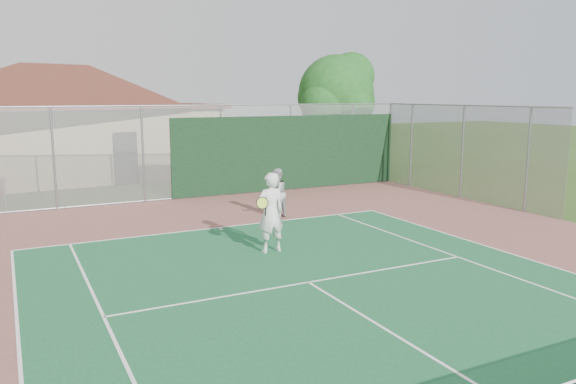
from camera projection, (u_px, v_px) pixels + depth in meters
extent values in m
cylinder|color=gray|center=(54.00, 159.00, 18.95)|extent=(0.08, 0.08, 3.50)
cylinder|color=gray|center=(143.00, 155.00, 20.28)|extent=(0.08, 0.08, 3.50)
cylinder|color=gray|center=(221.00, 151.00, 21.61)|extent=(0.08, 0.08, 3.50)
cylinder|color=gray|center=(291.00, 148.00, 22.95)|extent=(0.08, 0.08, 3.50)
cylinder|color=gray|center=(352.00, 145.00, 24.28)|extent=(0.08, 0.08, 3.50)
cylinder|color=gray|center=(390.00, 143.00, 25.17)|extent=(0.08, 0.08, 3.50)
cylinder|color=gray|center=(169.00, 105.00, 20.43)|extent=(20.00, 0.05, 0.05)
cylinder|color=gray|center=(172.00, 198.00, 21.01)|extent=(20.00, 0.05, 0.05)
cube|color=#999EA0|center=(170.00, 153.00, 20.72)|extent=(20.00, 0.02, 3.50)
cube|color=black|center=(291.00, 153.00, 22.94)|extent=(10.00, 0.04, 3.00)
cylinder|color=gray|center=(411.00, 146.00, 23.85)|extent=(0.08, 0.08, 3.50)
cylinder|color=gray|center=(462.00, 152.00, 21.21)|extent=(0.08, 0.08, 3.50)
cylinder|color=gray|center=(528.00, 160.00, 18.57)|extent=(0.08, 0.08, 3.50)
cube|color=#999EA0|center=(462.00, 152.00, 21.21)|extent=(0.02, 9.00, 3.50)
cube|color=tan|center=(62.00, 142.00, 27.16)|extent=(13.93, 9.98, 3.29)
cube|color=brown|center=(59.00, 106.00, 26.87)|extent=(14.53, 10.57, 0.20)
pyramid|color=brown|center=(56.00, 65.00, 26.55)|extent=(15.32, 10.97, 1.97)
cube|color=black|center=(126.00, 159.00, 24.34)|extent=(0.99, 0.06, 2.30)
cylinder|color=#3A2815|center=(335.00, 145.00, 26.72)|extent=(0.40, 0.40, 3.10)
sphere|color=#174B18|center=(336.00, 93.00, 26.31)|extent=(3.54, 3.54, 3.54)
sphere|color=#174B18|center=(350.00, 102.00, 27.12)|extent=(2.43, 2.43, 2.43)
sphere|color=#174B18|center=(324.00, 105.00, 25.62)|extent=(2.21, 2.21, 2.21)
sphere|color=#174B18|center=(351.00, 107.00, 25.65)|extent=(1.99, 1.99, 1.99)
sphere|color=#174B18|center=(320.00, 98.00, 26.98)|extent=(2.21, 2.21, 2.21)
sphere|color=#174B18|center=(351.00, 76.00, 26.28)|extent=(2.21, 2.21, 2.21)
imported|color=silver|center=(271.00, 213.00, 13.82)|extent=(0.75, 0.51, 2.00)
imported|color=#A1A3A6|center=(276.00, 194.00, 17.70)|extent=(0.97, 0.92, 1.59)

